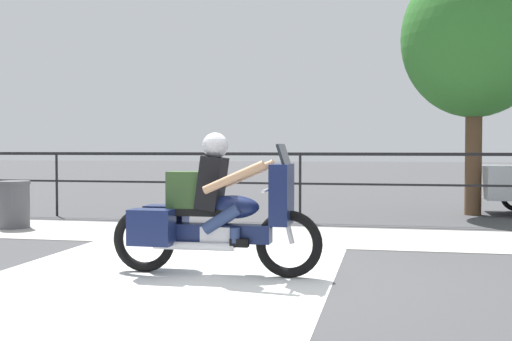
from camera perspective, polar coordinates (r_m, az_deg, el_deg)
name	(u,v)px	position (r m, az deg, el deg)	size (l,w,h in m)	color
ground_plane	(233,278)	(7.08, -2.02, -9.52)	(120.00, 120.00, 0.00)	#424244
sidewalk_band	(283,236)	(10.37, 2.42, -5.81)	(44.00, 2.40, 0.01)	#A8A59E
crosswalk_band	(156,278)	(7.13, -8.85, -9.44)	(3.80, 6.00, 0.01)	silver
fence_railing	(300,167)	(12.32, 3.95, 0.27)	(36.00, 0.05, 1.33)	black
motorcycle	(213,213)	(7.17, -3.88, -3.75)	(2.41, 0.76, 1.59)	black
trash_bin	(14,205)	(12.07, -20.73, -2.85)	(0.56, 0.56, 0.84)	#515156
tree_behind_sign	(475,38)	(14.48, 18.87, 11.06)	(3.06, 3.06, 5.42)	brown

